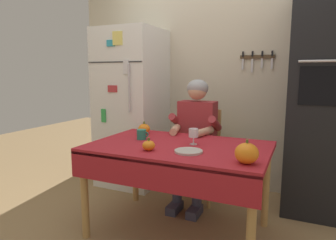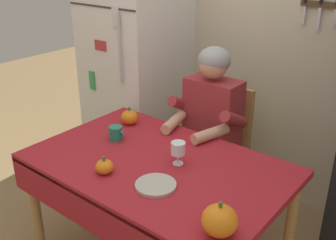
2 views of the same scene
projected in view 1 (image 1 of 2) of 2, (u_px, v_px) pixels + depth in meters
The scene contains 13 objects.
ground_plane at pixel (174, 237), 2.40m from camera, with size 10.00×10.00×0.00m, color #93754C.
back_wall_assembly at pixel (225, 74), 3.40m from camera, with size 3.70×0.13×2.60m.
refrigerator at pixel (132, 108), 3.51m from camera, with size 0.68×0.71×1.80m.
wall_oven at pixel (323, 101), 2.71m from camera, with size 0.60×0.64×2.10m.
dining_table at pixel (178, 156), 2.37m from camera, with size 1.40×0.90×0.74m.
chair_behind_person at pixel (201, 149), 3.13m from camera, with size 0.40×0.40×0.93m.
seated_person at pixel (195, 132), 2.93m from camera, with size 0.47×0.55×1.25m.
coffee_mug at pixel (142, 134), 2.57m from camera, with size 0.11×0.08×0.09m.
wine_glass at pixel (194, 133), 2.37m from camera, with size 0.08×0.08×0.13m.
pumpkin_large at pixel (247, 153), 1.87m from camera, with size 0.15×0.15×0.15m.
pumpkin_medium at pixel (144, 129), 2.80m from camera, with size 0.11×0.11×0.12m.
pumpkin_small at pixel (149, 145), 2.19m from camera, with size 0.09×0.09×0.10m.
serving_tray at pixel (189, 151), 2.14m from camera, with size 0.20×0.20×0.02m, color #B7B2A8.
Camera 1 is at (0.88, -2.05, 1.30)m, focal length 31.93 mm.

